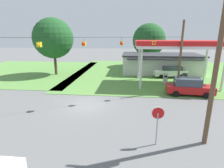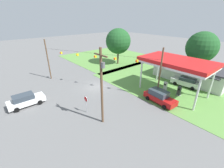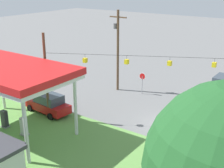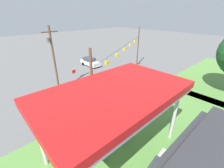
% 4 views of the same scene
% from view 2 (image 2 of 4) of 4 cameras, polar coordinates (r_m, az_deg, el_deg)
% --- Properties ---
extents(ground_plane, '(160.00, 160.00, 0.00)m').
position_cam_2_polar(ground_plane, '(28.26, -5.79, -1.11)').
color(ground_plane, slate).
extents(grass_verge_station_corner, '(36.00, 28.00, 0.04)m').
position_cam_2_polar(grass_verge_station_corner, '(34.57, 31.28, 0.22)').
color(grass_verge_station_corner, '#5B8E42').
rests_on(grass_verge_station_corner, ground).
extents(grass_verge_opposite_corner, '(24.00, 24.00, 0.04)m').
position_cam_2_polar(grass_verge_opposite_corner, '(49.43, -1.23, 10.30)').
color(grass_verge_opposite_corner, '#5B8E42').
rests_on(grass_verge_opposite_corner, ground).
extents(gas_station_canopy, '(11.04, 6.60, 5.90)m').
position_cam_2_polar(gas_station_canopy, '(26.16, 23.44, 7.47)').
color(gas_station_canopy, silver).
rests_on(gas_station_canopy, ground).
extents(gas_station_store, '(13.65, 7.86, 3.36)m').
position_cam_2_polar(gas_station_store, '(34.79, 27.86, 4.10)').
color(gas_station_store, silver).
rests_on(gas_station_store, ground).
extents(fuel_pump_near, '(0.71, 0.56, 1.61)m').
position_cam_2_polar(fuel_pump_near, '(28.24, 19.63, -0.80)').
color(fuel_pump_near, gray).
rests_on(fuel_pump_near, ground).
extents(fuel_pump_far, '(0.71, 0.56, 1.61)m').
position_cam_2_polar(fuel_pump_far, '(27.24, 24.17, -2.53)').
color(fuel_pump_far, gray).
rests_on(fuel_pump_far, ground).
extents(car_at_pumps_front, '(5.14, 2.41, 1.97)m').
position_cam_2_polar(car_at_pumps_front, '(23.91, 17.67, -4.59)').
color(car_at_pumps_front, '#AD1414').
rests_on(car_at_pumps_front, ground).
extents(car_at_pumps_rear, '(5.26, 2.47, 1.82)m').
position_cam_2_polar(car_at_pumps_rear, '(31.28, 26.43, 0.82)').
color(car_at_pumps_rear, white).
rests_on(car_at_pumps_rear, ground).
extents(car_on_crossroad, '(2.11, 4.97, 1.85)m').
position_cam_2_polar(car_on_crossroad, '(25.39, -30.04, -5.29)').
color(car_on_crossroad, white).
rests_on(car_on_crossroad, ground).
extents(stop_sign_roadside, '(0.80, 0.08, 2.50)m').
position_cam_2_polar(stop_sign_roadside, '(20.40, -9.90, -6.38)').
color(stop_sign_roadside, '#99999E').
rests_on(stop_sign_roadside, ground).
extents(utility_pole_main, '(2.20, 0.44, 9.30)m').
position_cam_2_polar(utility_pole_main, '(16.74, -3.90, -0.11)').
color(utility_pole_main, brown).
rests_on(utility_pole_main, ground).
extents(signal_span_gantry, '(19.66, 10.24, 8.14)m').
position_cam_2_polar(signal_span_gantry, '(26.62, -6.23, 7.69)').
color(signal_span_gantry, brown).
rests_on(signal_span_gantry, ground).
extents(tree_behind_station, '(6.98, 6.98, 9.12)m').
position_cam_2_polar(tree_behind_station, '(40.87, 31.02, 11.93)').
color(tree_behind_station, '#4C3828').
rests_on(tree_behind_station, ground).
extents(tree_west_verge, '(6.54, 6.54, 9.37)m').
position_cam_2_polar(tree_west_verge, '(40.83, 2.36, 15.95)').
color(tree_west_verge, '#4C3828').
rests_on(tree_west_verge, ground).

